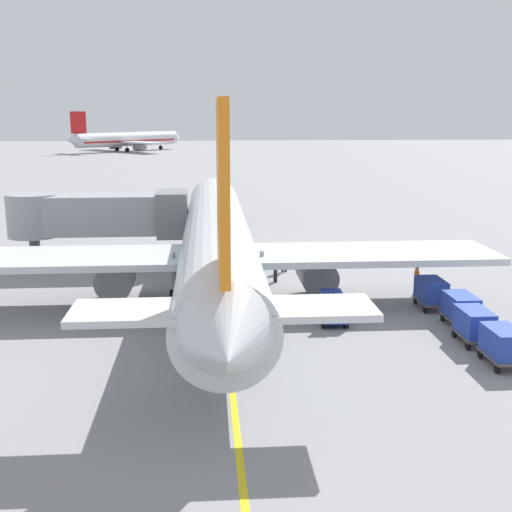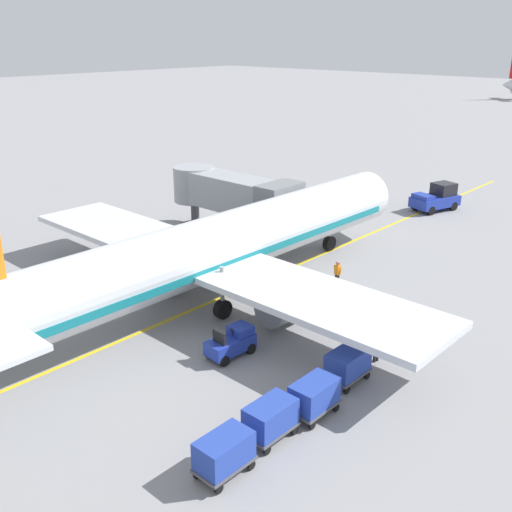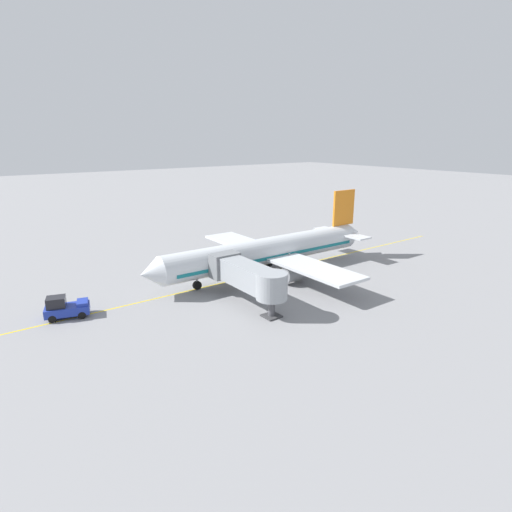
% 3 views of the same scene
% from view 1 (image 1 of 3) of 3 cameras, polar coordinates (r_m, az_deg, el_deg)
% --- Properties ---
extents(ground_plane, '(400.00, 400.00, 0.00)m').
position_cam_1_polar(ground_plane, '(38.57, -2.98, -3.08)').
color(ground_plane, gray).
extents(gate_lead_in_line, '(0.24, 80.00, 0.01)m').
position_cam_1_polar(gate_lead_in_line, '(38.57, -2.98, -3.07)').
color(gate_lead_in_line, gold).
rests_on(gate_lead_in_line, ground).
extents(parked_airliner, '(30.04, 37.22, 10.63)m').
position_cam_1_polar(parked_airliner, '(36.18, -3.35, 1.07)').
color(parked_airliner, silver).
rests_on(parked_airliner, ground).
extents(jet_bridge, '(11.90, 3.50, 4.98)m').
position_cam_1_polar(jet_bridge, '(45.60, -13.27, 3.45)').
color(jet_bridge, '#93999E').
rests_on(jet_bridge, ground).
extents(pushback_tractor, '(3.36, 4.84, 2.40)m').
position_cam_1_polar(pushback_tractor, '(62.96, -3.11, 3.98)').
color(pushback_tractor, '#1E339E').
rests_on(pushback_tractor, ground).
extents(baggage_tug_lead, '(1.44, 2.58, 1.62)m').
position_cam_1_polar(baggage_tug_lead, '(33.16, 6.59, -4.45)').
color(baggage_tug_lead, '#1E339E').
rests_on(baggage_tug_lead, ground).
extents(baggage_cart_front, '(1.31, 2.90, 1.58)m').
position_cam_1_polar(baggage_cart_front, '(36.29, 14.78, -2.92)').
color(baggage_cart_front, '#4C4C51').
rests_on(baggage_cart_front, ground).
extents(baggage_cart_second_in_train, '(1.31, 2.90, 1.58)m').
position_cam_1_polar(baggage_cart_second_in_train, '(33.68, 17.14, -4.24)').
color(baggage_cart_second_in_train, '#4C4C51').
rests_on(baggage_cart_second_in_train, ground).
extents(baggage_cart_third_in_train, '(1.31, 2.90, 1.58)m').
position_cam_1_polar(baggage_cart_third_in_train, '(31.44, 18.19, -5.49)').
color(baggage_cart_third_in_train, '#4C4C51').
rests_on(baggage_cart_third_in_train, ground).
extents(baggage_cart_tail_end, '(1.31, 2.90, 1.58)m').
position_cam_1_polar(baggage_cart_tail_end, '(29.18, 20.42, -7.04)').
color(baggage_cart_tail_end, '#4C4C51').
rests_on(baggage_cart_tail_end, ground).
extents(ground_crew_wing_walker, '(0.31, 0.73, 1.69)m').
position_cam_1_polar(ground_crew_wing_walker, '(38.55, 13.60, -1.96)').
color(ground_crew_wing_walker, '#232328').
rests_on(ground_crew_wing_walker, ground).
extents(ground_crew_loader, '(0.35, 0.71, 1.69)m').
position_cam_1_polar(ground_crew_loader, '(40.46, 1.68, -0.94)').
color(ground_crew_loader, '#232328').
rests_on(ground_crew_loader, ground).
extents(ground_crew_marshaller, '(0.72, 0.32, 1.69)m').
position_cam_1_polar(ground_crew_marshaller, '(43.06, 2.44, -0.13)').
color(ground_crew_marshaller, '#232328').
rests_on(ground_crew_marshaller, ground).
extents(distant_taxiing_airliner, '(28.69, 26.73, 10.10)m').
position_cam_1_polar(distant_taxiing_airliner, '(176.73, -11.01, 9.78)').
color(distant_taxiing_airliner, silver).
rests_on(distant_taxiing_airliner, ground).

